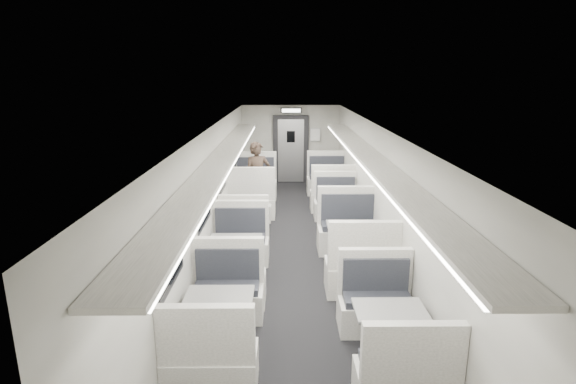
{
  "coord_description": "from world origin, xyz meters",
  "views": [
    {
      "loc": [
        -0.21,
        -7.9,
        3.28
      ],
      "look_at": [
        -0.14,
        0.45,
        1.1
      ],
      "focal_mm": 28.0,
      "sensor_mm": 36.0,
      "label": 1
    }
  ],
  "objects_px": {
    "booth_left_a": "(253,191)",
    "booth_left_b": "(248,215)",
    "vestibule_door": "(291,150)",
    "booth_right_c": "(354,247)",
    "passenger": "(258,178)",
    "booth_right_a": "(330,187)",
    "booth_left_c": "(236,259)",
    "booth_left_d": "(220,321)",
    "booth_right_d": "(389,335)",
    "exit_sign": "(291,110)",
    "booth_right_b": "(340,213)"
  },
  "relations": [
    {
      "from": "booth_left_a",
      "to": "booth_left_b",
      "type": "distance_m",
      "value": 1.83
    },
    {
      "from": "vestibule_door",
      "to": "booth_left_a",
      "type": "bearing_deg",
      "value": -110.12
    },
    {
      "from": "booth_right_c",
      "to": "passenger",
      "type": "height_order",
      "value": "passenger"
    },
    {
      "from": "booth_left_a",
      "to": "vestibule_door",
      "type": "xyz_separation_m",
      "value": [
        1.0,
        2.73,
        0.62
      ]
    },
    {
      "from": "booth_right_a",
      "to": "vestibule_door",
      "type": "bearing_deg",
      "value": 113.96
    },
    {
      "from": "booth_left_b",
      "to": "booth_left_c",
      "type": "xyz_separation_m",
      "value": [
        0.0,
        -2.45,
        0.02
      ]
    },
    {
      "from": "booth_left_d",
      "to": "vestibule_door",
      "type": "xyz_separation_m",
      "value": [
        1.0,
        8.89,
        0.68
      ]
    },
    {
      "from": "booth_left_c",
      "to": "passenger",
      "type": "xyz_separation_m",
      "value": [
        0.15,
        3.81,
        0.5
      ]
    },
    {
      "from": "booth_left_b",
      "to": "booth_right_d",
      "type": "height_order",
      "value": "booth_right_d"
    },
    {
      "from": "booth_right_c",
      "to": "exit_sign",
      "type": "distance_m",
      "value": 6.46
    },
    {
      "from": "booth_left_b",
      "to": "booth_left_d",
      "type": "distance_m",
      "value": 4.33
    },
    {
      "from": "booth_right_b",
      "to": "passenger",
      "type": "distance_m",
      "value": 2.3
    },
    {
      "from": "booth_left_d",
      "to": "vestibule_door",
      "type": "relative_size",
      "value": 0.96
    },
    {
      "from": "booth_left_b",
      "to": "booth_right_a",
      "type": "distance_m",
      "value": 3.06
    },
    {
      "from": "booth_left_d",
      "to": "exit_sign",
      "type": "xyz_separation_m",
      "value": [
        1.0,
        8.41,
        1.92
      ]
    },
    {
      "from": "booth_left_a",
      "to": "booth_right_c",
      "type": "height_order",
      "value": "booth_left_a"
    },
    {
      "from": "booth_left_c",
      "to": "booth_left_d",
      "type": "distance_m",
      "value": 1.88
    },
    {
      "from": "passenger",
      "to": "exit_sign",
      "type": "height_order",
      "value": "exit_sign"
    },
    {
      "from": "booth_left_b",
      "to": "booth_left_c",
      "type": "height_order",
      "value": "booth_left_c"
    },
    {
      "from": "booth_right_d",
      "to": "booth_right_c",
      "type": "bearing_deg",
      "value": 90.0
    },
    {
      "from": "booth_left_a",
      "to": "booth_right_b",
      "type": "relative_size",
      "value": 1.14
    },
    {
      "from": "vestibule_door",
      "to": "booth_left_c",
      "type": "bearing_deg",
      "value": -98.11
    },
    {
      "from": "booth_left_b",
      "to": "vestibule_door",
      "type": "relative_size",
      "value": 0.93
    },
    {
      "from": "vestibule_door",
      "to": "exit_sign",
      "type": "relative_size",
      "value": 3.39
    },
    {
      "from": "booth_right_a",
      "to": "vestibule_door",
      "type": "relative_size",
      "value": 1.07
    },
    {
      "from": "booth_right_c",
      "to": "passenger",
      "type": "distance_m",
      "value": 3.89
    },
    {
      "from": "booth_left_d",
      "to": "booth_right_c",
      "type": "bearing_deg",
      "value": 48.99
    },
    {
      "from": "booth_left_b",
      "to": "passenger",
      "type": "xyz_separation_m",
      "value": [
        0.15,
        1.35,
        0.52
      ]
    },
    {
      "from": "booth_right_b",
      "to": "booth_right_d",
      "type": "height_order",
      "value": "booth_right_b"
    },
    {
      "from": "booth_left_b",
      "to": "booth_left_a",
      "type": "bearing_deg",
      "value": 90.0
    },
    {
      "from": "booth_left_b",
      "to": "booth_right_b",
      "type": "height_order",
      "value": "booth_right_b"
    },
    {
      "from": "booth_right_c",
      "to": "passenger",
      "type": "xyz_separation_m",
      "value": [
        -1.85,
        3.39,
        0.46
      ]
    },
    {
      "from": "vestibule_door",
      "to": "booth_right_c",
      "type": "bearing_deg",
      "value": -81.38
    },
    {
      "from": "booth_right_c",
      "to": "booth_right_b",
      "type": "bearing_deg",
      "value": 90.0
    },
    {
      "from": "booth_left_c",
      "to": "vestibule_door",
      "type": "xyz_separation_m",
      "value": [
        1.0,
        7.02,
        0.67
      ]
    },
    {
      "from": "booth_right_a",
      "to": "booth_right_d",
      "type": "height_order",
      "value": "booth_right_a"
    },
    {
      "from": "booth_right_a",
      "to": "exit_sign",
      "type": "distance_m",
      "value": 2.76
    },
    {
      "from": "booth_left_c",
      "to": "passenger",
      "type": "relative_size",
      "value": 1.18
    },
    {
      "from": "booth_left_c",
      "to": "booth_right_c",
      "type": "relative_size",
      "value": 0.9
    },
    {
      "from": "booth_left_c",
      "to": "exit_sign",
      "type": "distance_m",
      "value": 6.87
    },
    {
      "from": "booth_right_a",
      "to": "booth_right_d",
      "type": "distance_m",
      "value": 6.98
    },
    {
      "from": "booth_right_a",
      "to": "booth_right_b",
      "type": "distance_m",
      "value": 2.22
    },
    {
      "from": "booth_left_b",
      "to": "exit_sign",
      "type": "bearing_deg",
      "value": 76.21
    },
    {
      "from": "booth_left_c",
      "to": "booth_right_d",
      "type": "xyz_separation_m",
      "value": [
        2.0,
        -2.21,
        -0.01
      ]
    },
    {
      "from": "booth_left_c",
      "to": "booth_left_b",
      "type": "bearing_deg",
      "value": 90.0
    },
    {
      "from": "booth_left_d",
      "to": "exit_sign",
      "type": "bearing_deg",
      "value": 83.22
    },
    {
      "from": "booth_left_b",
      "to": "booth_left_d",
      "type": "bearing_deg",
      "value": -90.0
    },
    {
      "from": "booth_left_a",
      "to": "booth_left_d",
      "type": "bearing_deg",
      "value": -90.0
    },
    {
      "from": "booth_right_b",
      "to": "booth_right_c",
      "type": "height_order",
      "value": "booth_right_c"
    },
    {
      "from": "booth_right_d",
      "to": "booth_left_d",
      "type": "bearing_deg",
      "value": 170.55
    }
  ]
}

